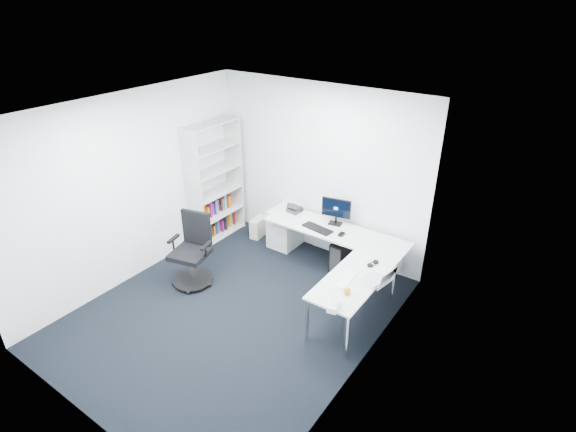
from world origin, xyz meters
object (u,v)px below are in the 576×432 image
Objects in this scene: bookshelf at (214,182)px; task_chair at (190,252)px; l_desk at (324,258)px; monitor at (336,211)px; laptop at (373,272)px.

bookshelf is 1.89× the size of task_chair.
l_desk is 1.11× the size of bookshelf.
monitor is at bearing 101.53° from l_desk.
monitor is (2.08, 0.44, -0.14)m from bookshelf.
monitor is 1.52m from laptop.
laptop is (1.11, -1.03, -0.09)m from monitor.
bookshelf is 3.25m from laptop.
bookshelf reaches higher than laptop.
bookshelf is 5.84× the size of laptop.
laptop is at bearing 1.48° from task_chair.
bookshelf is at bearing 178.68° from l_desk.
task_chair is at bearing -140.19° from l_desk.
l_desk is 1.95m from task_chair.
bookshelf is 2.13m from monitor.
task_chair is 2.60m from laptop.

